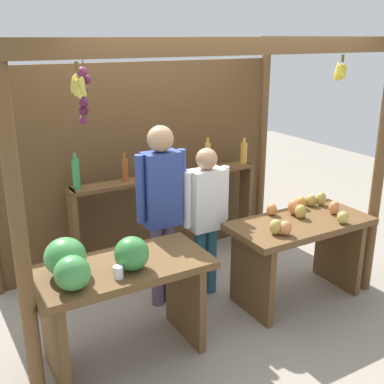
% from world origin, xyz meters
% --- Properties ---
extents(ground_plane, '(12.00, 12.00, 0.00)m').
position_xyz_m(ground_plane, '(0.00, 0.00, 0.00)').
color(ground_plane, gray).
rests_on(ground_plane, ground).
extents(market_stall, '(3.29, 1.82, 2.39)m').
position_xyz_m(market_stall, '(-0.00, 0.42, 1.37)').
color(market_stall, brown).
rests_on(market_stall, ground).
extents(fruit_counter_left, '(1.33, 0.66, 1.06)m').
position_xyz_m(fruit_counter_left, '(-0.96, -0.66, 0.68)').
color(fruit_counter_left, brown).
rests_on(fruit_counter_left, ground).
extents(fruit_counter_right, '(1.33, 0.64, 0.94)m').
position_xyz_m(fruit_counter_right, '(0.88, -0.64, 0.60)').
color(fruit_counter_right, brown).
rests_on(fruit_counter_right, ground).
extents(bottle_shelf_unit, '(2.11, 0.22, 1.35)m').
position_xyz_m(bottle_shelf_unit, '(0.18, 0.64, 0.79)').
color(bottle_shelf_unit, brown).
rests_on(bottle_shelf_unit, ground).
extents(vendor_man, '(0.48, 0.23, 1.68)m').
position_xyz_m(vendor_man, '(-0.26, -0.10, 1.01)').
color(vendor_man, '#584B61').
rests_on(vendor_man, ground).
extents(vendor_woman, '(0.48, 0.20, 1.45)m').
position_xyz_m(vendor_woman, '(0.17, -0.14, 0.85)').
color(vendor_woman, '#265A70').
rests_on(vendor_woman, ground).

